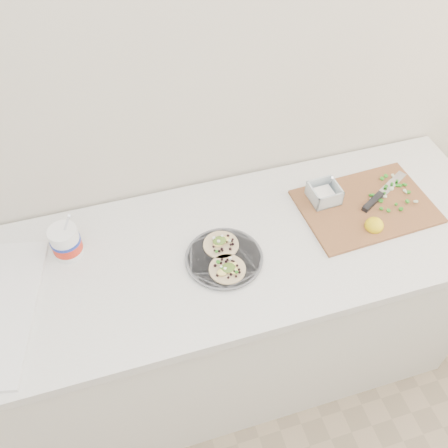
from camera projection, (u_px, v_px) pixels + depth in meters
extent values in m
cube|color=beige|center=(119.00, 108.00, 1.52)|extent=(3.50, 0.05, 2.60)
cube|color=silver|center=(165.00, 333.00, 1.98)|extent=(2.40, 0.62, 0.86)
cube|color=silver|center=(154.00, 270.00, 1.63)|extent=(2.44, 0.66, 0.04)
cylinder|color=#54565B|center=(224.00, 259.00, 1.63)|extent=(0.24, 0.24, 0.01)
cylinder|color=#54565B|center=(224.00, 258.00, 1.63)|extent=(0.26, 0.26, 0.00)
cylinder|color=white|center=(66.00, 242.00, 1.61)|extent=(0.09, 0.09, 0.11)
cylinder|color=red|center=(67.00, 244.00, 1.62)|extent=(0.10, 0.10, 0.04)
cylinder|color=#192D99|center=(65.00, 240.00, 1.61)|extent=(0.10, 0.10, 0.01)
cube|color=brown|center=(366.00, 206.00, 1.79)|extent=(0.48, 0.34, 0.01)
cube|color=white|center=(324.00, 195.00, 1.79)|extent=(0.07, 0.07, 0.03)
ellipsoid|color=yellow|center=(375.00, 224.00, 1.70)|extent=(0.06, 0.06, 0.05)
cube|color=silver|center=(391.00, 184.00, 1.85)|extent=(0.16, 0.11, 0.00)
cube|color=black|center=(373.00, 202.00, 1.78)|extent=(0.11, 0.08, 0.02)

